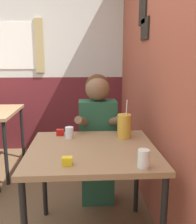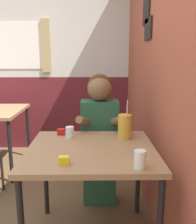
# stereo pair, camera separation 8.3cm
# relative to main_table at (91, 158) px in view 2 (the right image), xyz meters

# --- Properties ---
(brick_wall_right) EXTENTS (0.08, 4.37, 2.70)m
(brick_wall_right) POSITION_rel_main_table_xyz_m (0.56, 0.90, 0.67)
(brick_wall_right) COLOR #9E4C38
(brick_wall_right) RESTS_ON ground_plane
(back_wall) EXTENTS (5.60, 0.09, 2.70)m
(back_wall) POSITION_rel_main_table_xyz_m (-0.79, 2.11, 0.67)
(back_wall) COLOR silver
(back_wall) RESTS_ON ground_plane
(main_table) EXTENTS (0.90, 0.82, 0.76)m
(main_table) POSITION_rel_main_table_xyz_m (0.00, 0.00, 0.00)
(main_table) COLOR #93704C
(main_table) RESTS_ON ground_plane
(person_seated) EXTENTS (0.42, 0.42, 1.24)m
(person_seated) POSITION_rel_main_table_xyz_m (0.07, 0.56, -0.02)
(person_seated) COLOR #235138
(person_seated) RESTS_ON ground_plane
(cocktail_pitcher) EXTENTS (0.11, 0.11, 0.31)m
(cocktail_pitcher) POSITION_rel_main_table_xyz_m (0.26, 0.22, 0.17)
(cocktail_pitcher) COLOR gold
(cocktail_pitcher) RESTS_ON main_table
(glass_near_pitcher) EXTENTS (0.07, 0.07, 0.09)m
(glass_near_pitcher) POSITION_rel_main_table_xyz_m (-0.17, 0.24, 0.12)
(glass_near_pitcher) COLOR silver
(glass_near_pitcher) RESTS_ON main_table
(glass_center) EXTENTS (0.07, 0.07, 0.11)m
(glass_center) POSITION_rel_main_table_xyz_m (0.28, -0.33, 0.13)
(glass_center) COLOR silver
(glass_center) RESTS_ON main_table
(condiment_ketchup) EXTENTS (0.06, 0.04, 0.05)m
(condiment_ketchup) POSITION_rel_main_table_xyz_m (-0.25, 0.31, 0.10)
(condiment_ketchup) COLOR #B7140F
(condiment_ketchup) RESTS_ON main_table
(condiment_mustard) EXTENTS (0.06, 0.04, 0.05)m
(condiment_mustard) POSITION_rel_main_table_xyz_m (-0.16, -0.28, 0.10)
(condiment_mustard) COLOR yellow
(condiment_mustard) RESTS_ON main_table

